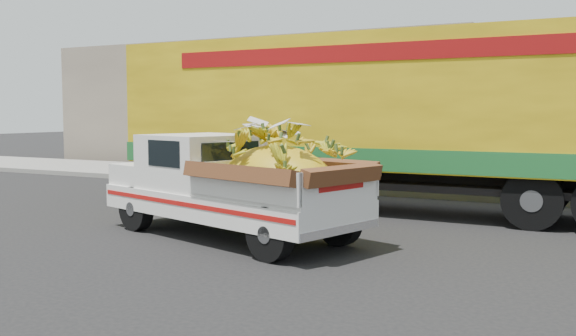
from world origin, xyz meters
The scene contains 6 objects.
ground centered at (0.00, 0.00, 0.00)m, with size 100.00×100.00×0.00m, color black.
curb centered at (0.00, 6.10, 0.07)m, with size 60.00×0.25×0.15m, color gray.
sidewalk centered at (0.00, 8.20, 0.07)m, with size 60.00×4.00×0.14m, color gray.
building_left centered at (-8.00, 14.10, 2.50)m, with size 18.00×6.00×5.00m, color gray.
pickup_truck centered at (-0.26, -0.63, 0.95)m, with size 5.34×3.19×1.76m.
semi_trailer centered at (0.44, 3.65, 2.12)m, with size 12.00×2.57×3.80m.
Camera 1 is at (5.36, -9.77, 2.17)m, focal length 40.00 mm.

